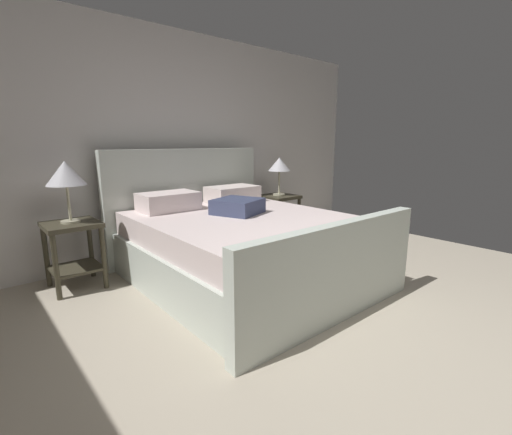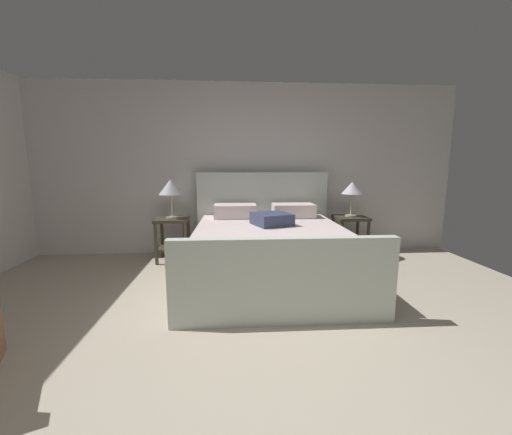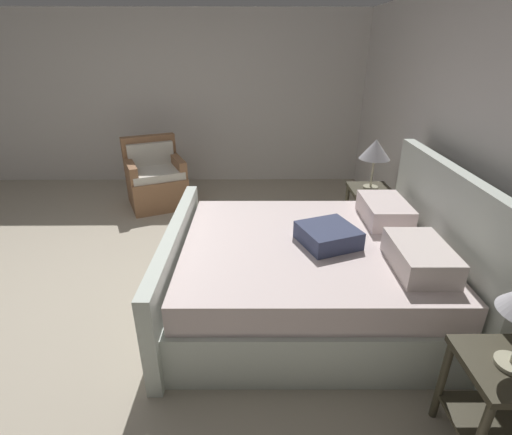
% 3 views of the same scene
% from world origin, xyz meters
% --- Properties ---
extents(ground_plane, '(6.20, 6.25, 0.02)m').
position_xyz_m(ground_plane, '(0.00, 0.00, -0.01)').
color(ground_plane, '#B2A692').
extents(wall_back, '(6.32, 0.12, 2.50)m').
position_xyz_m(wall_back, '(0.00, 3.18, 1.25)').
color(wall_back, silver).
rests_on(wall_back, ground).
extents(bed, '(1.90, 2.21, 1.22)m').
position_xyz_m(bed, '(0.21, 1.93, 0.35)').
color(bed, silver).
rests_on(bed, ground).
extents(nightstand_right, '(0.44, 0.44, 0.60)m').
position_xyz_m(nightstand_right, '(1.47, 2.71, 0.40)').
color(nightstand_right, '#3B3728').
rests_on(nightstand_right, ground).
extents(table_lamp_right, '(0.29, 0.29, 0.49)m').
position_xyz_m(table_lamp_right, '(1.47, 2.71, 0.99)').
color(table_lamp_right, '#B7B293').
rests_on(table_lamp_right, nightstand_right).
extents(nightstand_left, '(0.44, 0.44, 0.60)m').
position_xyz_m(nightstand_left, '(-1.05, 2.74, 0.40)').
color(nightstand_left, '#3B3728').
rests_on(nightstand_left, ground).
extents(table_lamp_left, '(0.32, 0.32, 0.54)m').
position_xyz_m(table_lamp_left, '(-1.05, 2.74, 1.02)').
color(table_lamp_left, '#B7B293').
rests_on(table_lamp_left, nightstand_left).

